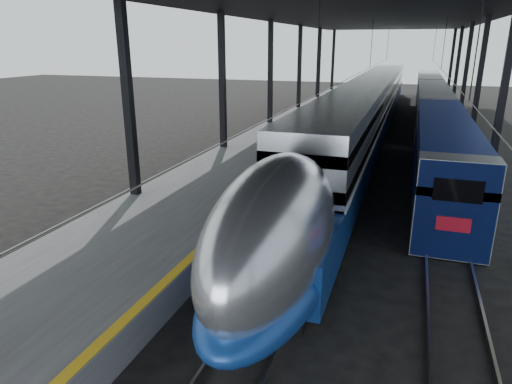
% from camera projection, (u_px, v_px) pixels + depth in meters
% --- Properties ---
extents(ground, '(160.00, 160.00, 0.00)m').
position_uv_depth(ground, '(212.00, 291.00, 14.01)').
color(ground, black).
rests_on(ground, ground).
extents(platform, '(6.00, 80.00, 1.00)m').
position_uv_depth(platform, '(280.00, 141.00, 32.92)').
color(platform, '#4C4C4F').
rests_on(platform, ground).
extents(yellow_strip, '(0.30, 80.00, 0.01)m').
position_uv_depth(yellow_strip, '(319.00, 137.00, 31.91)').
color(yellow_strip, gold).
rests_on(yellow_strip, platform).
extents(rails, '(6.52, 80.00, 0.16)m').
position_uv_depth(rails, '(394.00, 155.00, 30.61)').
color(rails, slate).
rests_on(rails, ground).
extents(canopy, '(18.00, 75.00, 9.47)m').
position_uv_depth(canopy, '(365.00, 12.00, 28.59)').
color(canopy, black).
rests_on(canopy, ground).
extents(tgv_train, '(3.14, 65.20, 4.49)m').
position_uv_depth(tgv_train, '(369.00, 109.00, 37.44)').
color(tgv_train, '#B2B5BA').
rests_on(tgv_train, ground).
extents(second_train, '(2.62, 56.05, 3.61)m').
position_uv_depth(second_train, '(432.00, 108.00, 39.88)').
color(second_train, navy).
rests_on(second_train, ground).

